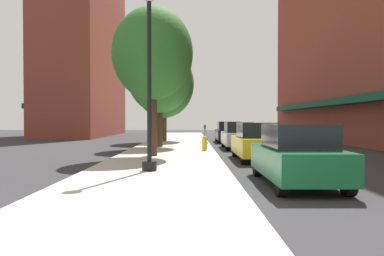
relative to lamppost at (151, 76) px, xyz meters
name	(u,v)px	position (x,y,z in m)	size (l,w,h in m)	color
ground_plane	(238,148)	(4.23, 12.00, -3.20)	(90.00, 90.00, 0.00)	#2D2D30
sidewalk_slab	(176,146)	(0.23, 13.00, -3.14)	(4.80, 50.00, 0.12)	#B7B2A8
building_far_background	(86,48)	(-10.78, 31.00, 6.77)	(6.80, 18.00, 20.00)	brown
lamppost	(151,76)	(0.00, 0.00, 0.00)	(0.48, 0.48, 5.90)	black
fire_hydrant	(206,143)	(2.07, 8.32, -2.68)	(0.33, 0.26, 0.79)	gold
parking_meter_near	(206,132)	(2.28, 14.10, -2.25)	(0.14, 0.09, 1.31)	slate
tree_near	(161,76)	(-0.63, 11.25, 1.29)	(3.99, 3.99, 6.69)	#422D1E
tree_mid	(166,84)	(-0.82, 17.95, 1.44)	(4.72, 4.72, 7.25)	#4C3823
tree_far	(154,54)	(-0.43, 5.27, 1.61)	(3.73, 3.73, 6.87)	#422D1E
car_green	(298,155)	(4.23, -2.04, -2.39)	(1.80, 4.30, 1.66)	black
car_yellow	(258,142)	(4.23, 4.35, -2.39)	(1.80, 4.30, 1.66)	black
car_silver	(240,136)	(4.23, 11.10, -2.39)	(1.80, 4.30, 1.66)	black
car_black	(229,132)	(4.23, 17.88, -2.39)	(1.80, 4.30, 1.66)	black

